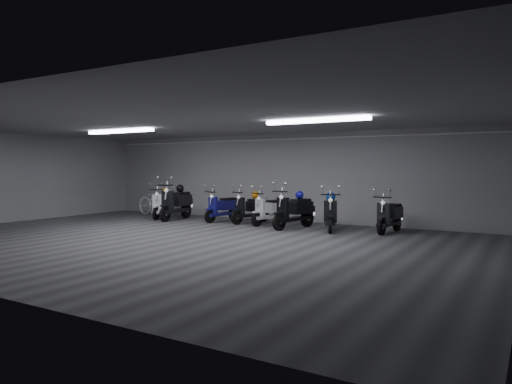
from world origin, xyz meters
The scene contains 21 objects.
floor centered at (0.00, 0.00, -0.01)m, with size 14.00×10.00×0.01m, color #3A3A3C.
ceiling centered at (0.00, 0.00, 2.80)m, with size 14.00×10.00×0.01m, color gray.
back_wall centered at (0.00, 5.00, 1.40)m, with size 14.00×0.01×2.80m, color #969598.
left_wall centered at (-7.00, 0.00, 1.40)m, with size 0.01×10.00×2.80m, color #969598.
fluor_strip_left centered at (-3.00, 1.00, 2.74)m, with size 2.40×0.18×0.08m, color white.
fluor_strip_right centered at (3.00, 1.00, 2.74)m, with size 2.40×0.18×0.08m, color white.
conduit centered at (0.00, 4.92, 2.62)m, with size 0.05×0.05×13.60m, color white.
scooter_2 centered at (-3.71, 3.53, 0.62)m, with size 0.55×1.66×1.23m, color white, non-canonical shape.
scooter_3 centered at (-3.00, 3.38, 0.72)m, with size 0.64×1.93×1.44m, color black, non-canonical shape.
scooter_4 centered at (-1.40, 3.73, 0.60)m, with size 0.54×1.61×1.20m, color navy, non-canonical shape.
scooter_5 centered at (-0.41, 3.81, 0.60)m, with size 0.54×1.62×1.20m, color black, non-canonical shape.
scooter_6 centered at (0.33, 3.72, 0.60)m, with size 0.53×1.60×1.19m, color silver, non-canonical shape.
scooter_7 centered at (1.32, 3.31, 0.66)m, with size 0.60×1.79×1.33m, color black, non-canonical shape.
scooter_8 centered at (2.37, 3.43, 0.63)m, with size 0.56×1.69×1.26m, color black, non-canonical shape.
scooter_9 centered at (3.86, 3.83, 0.60)m, with size 0.54×1.61×1.20m, color black, non-canonical shape.
bicycle centered at (-4.41, 4.03, 0.63)m, with size 0.69×1.95×1.26m, color silver.
helmet_0 centered at (-0.34, 4.03, 0.87)m, with size 0.24×0.24×0.24m, color orange.
helmet_1 centered at (-3.79, 3.75, 0.89)m, with size 0.26×0.26×0.26m, color orange.
helmet_2 centered at (2.29, 3.65, 0.91)m, with size 0.26×0.26×0.26m, color navy.
helmet_3 centered at (-3.04, 3.64, 1.02)m, with size 0.26×0.26×0.26m, color black.
helmet_4 centered at (1.39, 3.55, 0.94)m, with size 0.23×0.23×0.23m, color #0F0D95.
Camera 1 is at (7.18, -8.58, 1.73)m, focal length 33.26 mm.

